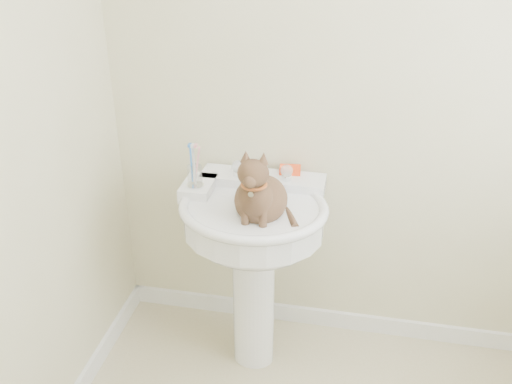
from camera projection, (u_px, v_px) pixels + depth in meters
The scene contains 7 objects.
wall_back at pixel (370, 83), 2.25m from camera, with size 2.20×0.00×2.50m, color beige, non-canonical shape.
baseboard_back at pixel (347, 320), 2.81m from camera, with size 2.20×0.02×0.09m, color white.
pedestal_sink at pixel (253, 235), 2.34m from camera, with size 0.62×0.60×0.85m.
faucet at pixel (261, 171), 2.37m from camera, with size 0.28×0.12×0.14m.
soap_bar at pixel (290, 170), 2.44m from camera, with size 0.09×0.06×0.03m, color red.
toothbrush_cup at pixel (195, 176), 2.31m from camera, with size 0.07×0.07×0.19m.
cat at pixel (260, 196), 2.17m from camera, with size 0.23×0.28×0.42m.
Camera 1 is at (-0.01, -1.13, 1.93)m, focal length 40.00 mm.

